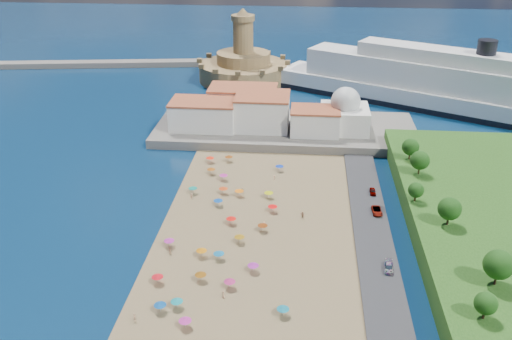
# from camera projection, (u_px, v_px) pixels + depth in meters

# --- Properties ---
(ground) EXTENTS (700.00, 700.00, 0.00)m
(ground) POSITION_uv_depth(u_px,v_px,m) (230.00, 244.00, 134.71)
(ground) COLOR #071938
(ground) RESTS_ON ground
(terrace) EXTENTS (90.00, 36.00, 3.00)m
(terrace) POSITION_uv_depth(u_px,v_px,m) (285.00, 130.00, 199.15)
(terrace) COLOR #59544C
(terrace) RESTS_ON ground
(jetty) EXTENTS (18.00, 70.00, 2.40)m
(jetty) POSITION_uv_depth(u_px,v_px,m) (235.00, 98.00, 232.68)
(jetty) COLOR #59544C
(jetty) RESTS_ON ground
(breakwater) EXTENTS (199.03, 34.77, 2.60)m
(breakwater) POSITION_uv_depth(u_px,v_px,m) (50.00, 65.00, 281.29)
(breakwater) COLOR #59544C
(breakwater) RESTS_ON ground
(waterfront_buildings) EXTENTS (57.00, 29.00, 11.00)m
(waterfront_buildings) POSITION_uv_depth(u_px,v_px,m) (248.00, 111.00, 198.11)
(waterfront_buildings) COLOR silver
(waterfront_buildings) RESTS_ON terrace
(domed_building) EXTENTS (16.00, 16.00, 15.00)m
(domed_building) POSITION_uv_depth(u_px,v_px,m) (345.00, 113.00, 192.55)
(domed_building) COLOR silver
(domed_building) RESTS_ON terrace
(fortress) EXTENTS (40.00, 40.00, 32.40)m
(fortress) POSITION_uv_depth(u_px,v_px,m) (243.00, 66.00, 257.44)
(fortress) COLOR #957A4A
(fortress) RESTS_ON ground
(cruise_ship) EXTENTS (125.20, 78.74, 28.68)m
(cruise_ship) POSITION_uv_depth(u_px,v_px,m) (433.00, 86.00, 222.60)
(cruise_ship) COLOR black
(cruise_ship) RESTS_ON ground
(beach_parasols) EXTENTS (32.04, 114.32, 2.20)m
(beach_parasols) POSITION_uv_depth(u_px,v_px,m) (213.00, 262.00, 124.19)
(beach_parasols) COLOR gray
(beach_parasols) RESTS_ON beach
(beachgoers) EXTENTS (35.61, 90.76, 1.89)m
(beachgoers) POSITION_uv_depth(u_px,v_px,m) (228.00, 255.00, 128.62)
(beachgoers) COLOR tan
(beachgoers) RESTS_ON beach
(parked_cars) EXTENTS (2.65, 68.09, 1.44)m
(parked_cars) POSITION_uv_depth(u_px,v_px,m) (383.00, 242.00, 133.23)
(parked_cars) COLOR gray
(parked_cars) RESTS_ON promenade
(hillside_trees) EXTENTS (14.84, 103.76, 7.50)m
(hillside_trees) POSITION_uv_depth(u_px,v_px,m) (458.00, 237.00, 118.77)
(hillside_trees) COLOR #382314
(hillside_trees) RESTS_ON hillside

